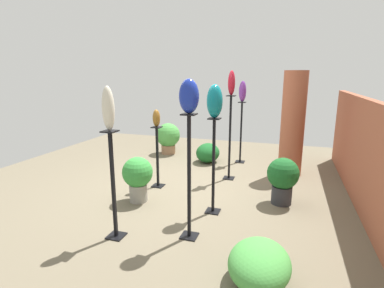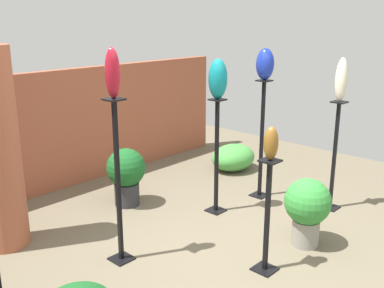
{
  "view_description": "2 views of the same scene",
  "coord_description": "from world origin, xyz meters",
  "px_view_note": "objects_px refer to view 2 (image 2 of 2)",
  "views": [
    {
      "loc": [
        4.63,
        1.71,
        1.93
      ],
      "look_at": [
        -0.15,
        0.15,
        0.76
      ],
      "focal_mm": 28.0,
      "sensor_mm": 36.0,
      "label": 1
    },
    {
      "loc": [
        -3.06,
        -2.42,
        2.26
      ],
      "look_at": [
        -0.15,
        0.31,
        1.11
      ],
      "focal_mm": 42.0,
      "sensor_mm": 36.0,
      "label": 2
    }
  ],
  "objects_px": {
    "pedestal_ivory": "(334,160)",
    "art_vase_cobalt": "(265,64)",
    "art_vase_ivory": "(341,80)",
    "pedestal_teal": "(217,161)",
    "art_vase_bronze": "(271,143)",
    "art_vase_teal": "(218,79)",
    "pedestal_ruby": "(118,189)",
    "pedestal_cobalt": "(261,144)",
    "potted_plant_back_center": "(307,207)",
    "art_vase_ruby": "(113,73)",
    "potted_plant_near_pillar": "(126,173)",
    "pedestal_bronze": "(267,222)"
  },
  "relations": [
    {
      "from": "art_vase_bronze",
      "to": "art_vase_teal",
      "type": "distance_m",
      "value": 1.41
    },
    {
      "from": "art_vase_bronze",
      "to": "potted_plant_near_pillar",
      "type": "bearing_deg",
      "value": 87.76
    },
    {
      "from": "pedestal_ivory",
      "to": "art_vase_ruby",
      "type": "height_order",
      "value": "art_vase_ruby"
    },
    {
      "from": "pedestal_teal",
      "to": "art_vase_ruby",
      "type": "xyz_separation_m",
      "value": [
        -1.47,
        -0.06,
        1.16
      ]
    },
    {
      "from": "pedestal_bronze",
      "to": "pedestal_ruby",
      "type": "distance_m",
      "value": 1.38
    },
    {
      "from": "pedestal_ruby",
      "to": "potted_plant_back_center",
      "type": "distance_m",
      "value": 1.88
    },
    {
      "from": "pedestal_ruby",
      "to": "pedestal_cobalt",
      "type": "distance_m",
      "value": 2.22
    },
    {
      "from": "pedestal_bronze",
      "to": "art_vase_bronze",
      "type": "height_order",
      "value": "art_vase_bronze"
    },
    {
      "from": "art_vase_ivory",
      "to": "potted_plant_near_pillar",
      "type": "height_order",
      "value": "art_vase_ivory"
    },
    {
      "from": "art_vase_ivory",
      "to": "potted_plant_back_center",
      "type": "relative_size",
      "value": 0.7
    },
    {
      "from": "pedestal_bronze",
      "to": "art_vase_ruby",
      "type": "distance_m",
      "value": 1.88
    },
    {
      "from": "pedestal_ruby",
      "to": "art_vase_ruby",
      "type": "bearing_deg",
      "value": 180.0
    },
    {
      "from": "pedestal_teal",
      "to": "potted_plant_near_pillar",
      "type": "xyz_separation_m",
      "value": [
        -0.6,
        0.93,
        -0.21
      ]
    },
    {
      "from": "pedestal_bronze",
      "to": "art_vase_cobalt",
      "type": "bearing_deg",
      "value": 36.52
    },
    {
      "from": "pedestal_cobalt",
      "to": "art_vase_ivory",
      "type": "height_order",
      "value": "art_vase_ivory"
    },
    {
      "from": "pedestal_ruby",
      "to": "pedestal_cobalt",
      "type": "relative_size",
      "value": 1.04
    },
    {
      "from": "pedestal_teal",
      "to": "art_vase_ruby",
      "type": "height_order",
      "value": "art_vase_ruby"
    },
    {
      "from": "pedestal_ivory",
      "to": "art_vase_cobalt",
      "type": "height_order",
      "value": "art_vase_cobalt"
    },
    {
      "from": "pedestal_ruby",
      "to": "art_vase_cobalt",
      "type": "height_order",
      "value": "art_vase_cobalt"
    },
    {
      "from": "pedestal_teal",
      "to": "potted_plant_back_center",
      "type": "relative_size",
      "value": 1.92
    },
    {
      "from": "pedestal_ruby",
      "to": "art_vase_teal",
      "type": "xyz_separation_m",
      "value": [
        1.47,
        0.06,
        0.86
      ]
    },
    {
      "from": "art_vase_teal",
      "to": "pedestal_ruby",
      "type": "bearing_deg",
      "value": -177.74
    },
    {
      "from": "pedestal_bronze",
      "to": "pedestal_ivory",
      "type": "distance_m",
      "value": 1.73
    },
    {
      "from": "pedestal_ivory",
      "to": "pedestal_ruby",
      "type": "xyz_separation_m",
      "value": [
        -2.5,
        0.9,
        0.12
      ]
    },
    {
      "from": "pedestal_ruby",
      "to": "art_vase_ruby",
      "type": "distance_m",
      "value": 1.06
    },
    {
      "from": "art_vase_ruby",
      "to": "potted_plant_near_pillar",
      "type": "height_order",
      "value": "art_vase_ruby"
    },
    {
      "from": "pedestal_cobalt",
      "to": "art_vase_ivory",
      "type": "xyz_separation_m",
      "value": [
        0.28,
        -0.85,
        0.86
      ]
    },
    {
      "from": "pedestal_cobalt",
      "to": "art_vase_cobalt",
      "type": "bearing_deg",
      "value": 14.04
    },
    {
      "from": "potted_plant_near_pillar",
      "to": "pedestal_teal",
      "type": "bearing_deg",
      "value": -56.91
    },
    {
      "from": "art_vase_cobalt",
      "to": "art_vase_ruby",
      "type": "bearing_deg",
      "value": 178.74
    },
    {
      "from": "art_vase_cobalt",
      "to": "potted_plant_back_center",
      "type": "xyz_separation_m",
      "value": [
        -0.75,
        -1.09,
        -1.28
      ]
    },
    {
      "from": "pedestal_ivory",
      "to": "art_vase_ivory",
      "type": "xyz_separation_m",
      "value": [
        0.0,
        0.0,
        0.96
      ]
    },
    {
      "from": "pedestal_teal",
      "to": "art_vase_cobalt",
      "type": "bearing_deg",
      "value": -8.14
    },
    {
      "from": "art_vase_bronze",
      "to": "art_vase_cobalt",
      "type": "relative_size",
      "value": 0.77
    },
    {
      "from": "pedestal_ivory",
      "to": "art_vase_ruby",
      "type": "relative_size",
      "value": 3.01
    },
    {
      "from": "pedestal_teal",
      "to": "art_vase_bronze",
      "type": "xyz_separation_m",
      "value": [
        -0.69,
        -1.17,
        0.59
      ]
    },
    {
      "from": "pedestal_teal",
      "to": "art_vase_teal",
      "type": "bearing_deg",
      "value": 0.0
    },
    {
      "from": "pedestal_ivory",
      "to": "pedestal_ruby",
      "type": "height_order",
      "value": "pedestal_ruby"
    },
    {
      "from": "pedestal_teal",
      "to": "pedestal_cobalt",
      "type": "height_order",
      "value": "pedestal_cobalt"
    },
    {
      "from": "pedestal_bronze",
      "to": "pedestal_cobalt",
      "type": "distance_m",
      "value": 1.8
    },
    {
      "from": "pedestal_teal",
      "to": "art_vase_ivory",
      "type": "distance_m",
      "value": 1.69
    },
    {
      "from": "art_vase_cobalt",
      "to": "art_vase_ivory",
      "type": "bearing_deg",
      "value": -72.01
    },
    {
      "from": "pedestal_bronze",
      "to": "potted_plant_back_center",
      "type": "distance_m",
      "value": 0.68
    },
    {
      "from": "pedestal_cobalt",
      "to": "art_vase_ruby",
      "type": "distance_m",
      "value": 2.47
    },
    {
      "from": "pedestal_teal",
      "to": "potted_plant_back_center",
      "type": "height_order",
      "value": "pedestal_teal"
    },
    {
      "from": "pedestal_ivory",
      "to": "pedestal_teal",
      "type": "relative_size",
      "value": 0.97
    },
    {
      "from": "pedestal_teal",
      "to": "art_vase_ruby",
      "type": "distance_m",
      "value": 1.87
    },
    {
      "from": "art_vase_cobalt",
      "to": "pedestal_ruby",
      "type": "bearing_deg",
      "value": 178.74
    },
    {
      "from": "pedestal_bronze",
      "to": "pedestal_ruby",
      "type": "height_order",
      "value": "pedestal_ruby"
    },
    {
      "from": "art_vase_teal",
      "to": "art_vase_ivory",
      "type": "bearing_deg",
      "value": -43.0
    }
  ]
}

